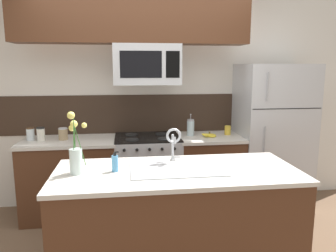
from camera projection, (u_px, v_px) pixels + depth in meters
The scene contains 20 objects.
ground_plane at pixel (155, 250), 3.14m from camera, with size 10.00×10.00×0.00m, color brown.
rear_partition at pixel (168, 101), 4.20m from camera, with size 5.20×0.10×2.60m, color silver.
splash_band at pixel (145, 114), 4.13m from camera, with size 3.60×0.01×0.48m, color #332319.
back_counter_left at pixel (71, 178), 3.82m from camera, with size 1.07×0.65×0.91m.
back_counter_right at pixel (209, 172), 4.03m from camera, with size 0.78×0.65×0.91m.
stove_range at pixel (148, 174), 3.94m from camera, with size 0.76×0.64×0.93m.
microwave at pixel (147, 65), 3.68m from camera, with size 0.74×0.40×0.45m.
upper_cabinet_band at pixel (133, 16), 3.54m from camera, with size 2.55×0.34×0.60m, color #4C2B19.
refrigerator at pixel (271, 136), 4.08m from camera, with size 0.84×0.74×1.77m.
storage_jar_tall at pixel (30, 134), 3.71m from camera, with size 0.09×0.09×0.15m.
storage_jar_medium at pixel (41, 134), 3.69m from camera, with size 0.09×0.09×0.15m.
storage_jar_short at pixel (63, 134), 3.74m from camera, with size 0.10×0.10×0.14m.
banana_bunch at pixel (209, 135), 3.89m from camera, with size 0.19×0.16×0.07m.
french_press at pixel (191, 127), 3.97m from camera, with size 0.09×0.09×0.27m.
coffee_tin at pixel (228, 130), 4.02m from camera, with size 0.08×0.08×0.11m, color gold.
island_counter at pixel (177, 222), 2.74m from camera, with size 1.98×0.85×0.91m.
kitchen_sink at pixel (177, 178), 2.67m from camera, with size 0.76×0.44×0.16m.
sink_faucet at pixel (173, 140), 2.83m from camera, with size 0.14×0.14×0.31m.
dish_soap_bottle at pixel (115, 163), 2.60m from camera, with size 0.06×0.05×0.16m.
flower_vase at pixel (76, 155), 2.54m from camera, with size 0.15×0.16×0.50m.
Camera 1 is at (-0.25, -2.87, 1.73)m, focal length 35.00 mm.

